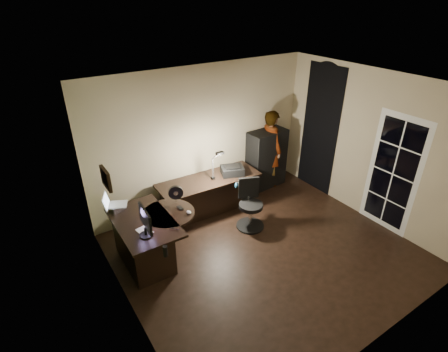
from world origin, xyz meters
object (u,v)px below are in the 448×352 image
desk_left (146,241)px  desk_right (209,196)px  monitor (145,226)px  person (271,149)px  office_chair (251,206)px  cabinet (266,159)px

desk_left → desk_right: bearing=23.0°
monitor → person: size_ratio=0.28×
monitor → office_chair: bearing=9.3°
desk_right → person: 1.77m
person → office_chair: bearing=135.5°
desk_left → desk_right: size_ratio=0.68×
monitor → desk_right: bearing=35.4°
cabinet → person: (0.11, 0.00, 0.21)m
desk_right → person: bearing=10.7°
monitor → person: (3.32, 1.24, -0.09)m
desk_left → cabinet: bearing=16.4°
desk_right → person: (1.69, 0.25, 0.47)m
office_chair → person: (1.32, 1.06, 0.38)m
cabinet → person: size_ratio=0.75×
cabinet → monitor: cabinet is taller
office_chair → person: person is taller
desk_left → desk_right: (1.53, 0.63, -0.02)m
desk_left → cabinet: (3.11, 0.89, 0.24)m
office_chair → desk_left: bearing=-161.7°
cabinet → office_chair: 1.62m
cabinet → monitor: bearing=-162.3°
desk_right → cabinet: bearing=11.3°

